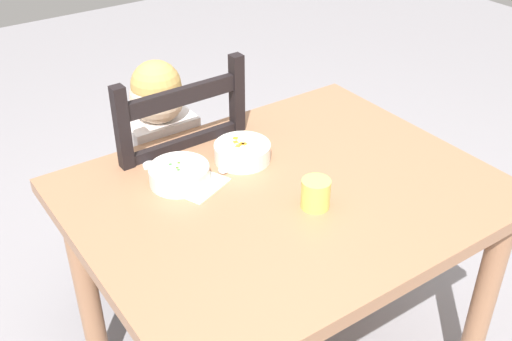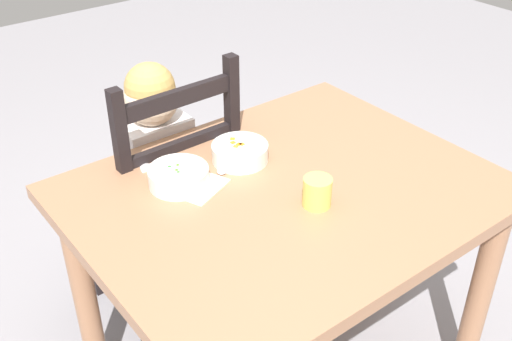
{
  "view_description": "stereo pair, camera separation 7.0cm",
  "coord_description": "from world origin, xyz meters",
  "px_view_note": "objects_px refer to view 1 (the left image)",
  "views": [
    {
      "loc": [
        -0.85,
        -1.08,
        1.69
      ],
      "look_at": [
        -0.06,
        0.06,
        0.8
      ],
      "focal_mm": 43.16,
      "sensor_mm": 36.0,
      "label": 1
    },
    {
      "loc": [
        -0.9,
        -1.04,
        1.69
      ],
      "look_at": [
        -0.06,
        0.06,
        0.8
      ],
      "focal_mm": 43.16,
      "sensor_mm": 36.0,
      "label": 2
    }
  ],
  "objects_px": {
    "dining_chair": "(170,200)",
    "drinking_cup": "(316,194)",
    "dining_table": "(285,224)",
    "bowl_of_peas": "(179,174)",
    "bowl_of_carrots": "(242,152)",
    "child_figure": "(167,159)",
    "spoon": "(225,166)"
  },
  "relations": [
    {
      "from": "dining_chair",
      "to": "drinking_cup",
      "type": "distance_m",
      "value": 0.69
    },
    {
      "from": "dining_table",
      "to": "bowl_of_peas",
      "type": "distance_m",
      "value": 0.33
    },
    {
      "from": "bowl_of_peas",
      "to": "bowl_of_carrots",
      "type": "xyz_separation_m",
      "value": [
        0.21,
        0.0,
        0.0
      ]
    },
    {
      "from": "bowl_of_peas",
      "to": "child_figure",
      "type": "bearing_deg",
      "value": 70.52
    },
    {
      "from": "bowl_of_carrots",
      "to": "drinking_cup",
      "type": "xyz_separation_m",
      "value": [
        0.03,
        -0.3,
        0.01
      ]
    },
    {
      "from": "spoon",
      "to": "dining_table",
      "type": "bearing_deg",
      "value": -67.64
    },
    {
      "from": "dining_table",
      "to": "child_figure",
      "type": "relative_size",
      "value": 1.14
    },
    {
      "from": "dining_chair",
      "to": "child_figure",
      "type": "xyz_separation_m",
      "value": [
        -0.0,
        -0.0,
        0.17
      ]
    },
    {
      "from": "bowl_of_peas",
      "to": "bowl_of_carrots",
      "type": "distance_m",
      "value": 0.21
    },
    {
      "from": "dining_chair",
      "to": "drinking_cup",
      "type": "xyz_separation_m",
      "value": [
        0.13,
        -0.59,
        0.32
      ]
    },
    {
      "from": "dining_chair",
      "to": "drinking_cup",
      "type": "height_order",
      "value": "dining_chair"
    },
    {
      "from": "dining_chair",
      "to": "bowl_of_peas",
      "type": "xyz_separation_m",
      "value": [
        -0.1,
        -0.3,
        0.3
      ]
    },
    {
      "from": "child_figure",
      "to": "drinking_cup",
      "type": "bearing_deg",
      "value": -77.53
    },
    {
      "from": "bowl_of_peas",
      "to": "bowl_of_carrots",
      "type": "relative_size",
      "value": 1.01
    },
    {
      "from": "dining_table",
      "to": "child_figure",
      "type": "bearing_deg",
      "value": 103.6
    },
    {
      "from": "dining_table",
      "to": "spoon",
      "type": "relative_size",
      "value": 9.34
    },
    {
      "from": "dining_table",
      "to": "drinking_cup",
      "type": "distance_m",
      "value": 0.19
    },
    {
      "from": "child_figure",
      "to": "dining_table",
      "type": "bearing_deg",
      "value": -76.4
    },
    {
      "from": "spoon",
      "to": "drinking_cup",
      "type": "relative_size",
      "value": 1.5
    },
    {
      "from": "dining_chair",
      "to": "bowl_of_peas",
      "type": "height_order",
      "value": "dining_chair"
    },
    {
      "from": "dining_table",
      "to": "child_figure",
      "type": "distance_m",
      "value": 0.5
    },
    {
      "from": "child_figure",
      "to": "bowl_of_carrots",
      "type": "height_order",
      "value": "child_figure"
    },
    {
      "from": "drinking_cup",
      "to": "child_figure",
      "type": "bearing_deg",
      "value": 102.47
    },
    {
      "from": "spoon",
      "to": "drinking_cup",
      "type": "bearing_deg",
      "value": -72.86
    },
    {
      "from": "child_figure",
      "to": "bowl_of_carrots",
      "type": "distance_m",
      "value": 0.34
    },
    {
      "from": "child_figure",
      "to": "bowl_of_peas",
      "type": "relative_size",
      "value": 5.9
    },
    {
      "from": "child_figure",
      "to": "bowl_of_carrots",
      "type": "xyz_separation_m",
      "value": [
        0.1,
        -0.29,
        0.14
      ]
    },
    {
      "from": "dining_table",
      "to": "bowl_of_carrots",
      "type": "bearing_deg",
      "value": 94.1
    },
    {
      "from": "bowl_of_peas",
      "to": "drinking_cup",
      "type": "relative_size",
      "value": 2.07
    },
    {
      "from": "bowl_of_peas",
      "to": "spoon",
      "type": "bearing_deg",
      "value": -1.35
    },
    {
      "from": "dining_table",
      "to": "bowl_of_carrots",
      "type": "relative_size",
      "value": 6.81
    },
    {
      "from": "child_figure",
      "to": "bowl_of_carrots",
      "type": "bearing_deg",
      "value": -70.52
    }
  ]
}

